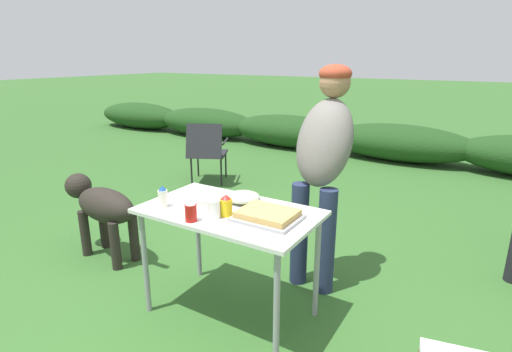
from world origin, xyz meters
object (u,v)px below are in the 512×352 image
mayo_bottle (163,197)px  standing_person_in_navy_coat (323,155)px  camp_chair_green_behind_table (207,150)px  paper_cup_stack (213,209)px  folding_table (229,221)px  mustard_bottle (226,205)px  mixing_bowl (243,197)px  dog (101,206)px  food_tray (268,215)px  plate_stack (195,198)px  ketchup_bottle (191,211)px

mayo_bottle → standing_person_in_navy_coat: standing_person_in_navy_coat is taller
mayo_bottle → camp_chair_green_behind_table: mayo_bottle is taller
paper_cup_stack → camp_chair_green_behind_table: 3.03m
folding_table → mustard_bottle: bearing=-66.1°
standing_person_in_navy_coat → paper_cup_stack: bearing=-107.6°
mixing_bowl → paper_cup_stack: paper_cup_stack is taller
mayo_bottle → mustard_bottle: mayo_bottle is taller
standing_person_in_navy_coat → dog: (-1.71, -0.59, -0.53)m
food_tray → mayo_bottle: mayo_bottle is taller
folding_table → standing_person_in_navy_coat: (0.33, 0.69, 0.33)m
mayo_bottle → standing_person_in_navy_coat: bearing=50.1°
folding_table → plate_stack: plate_stack is taller
paper_cup_stack → mayo_bottle: size_ratio=0.82×
paper_cup_stack → dog: (-1.38, 0.25, -0.34)m
paper_cup_stack → standing_person_in_navy_coat: (0.33, 0.84, 0.19)m
mixing_bowl → camp_chair_green_behind_table: bearing=133.3°
standing_person_in_navy_coat → dog: 1.89m
paper_cup_stack → camp_chair_green_behind_table: size_ratio=0.14×
folding_table → dog: bearing=175.7°
folding_table → food_tray: (0.28, -0.01, 0.10)m
plate_stack → standing_person_in_navy_coat: bearing=46.4°
mayo_bottle → ketchup_bottle: size_ratio=1.05×
food_tray → paper_cup_stack: bearing=-153.2°
folding_table → dog: (-1.38, 0.10, -0.21)m
mixing_bowl → dog: bearing=-177.0°
ketchup_bottle → standing_person_in_navy_coat: size_ratio=0.08×
food_tray → ketchup_bottle: (-0.37, -0.25, 0.04)m
mixing_bowl → mayo_bottle: 0.51m
standing_person_in_navy_coat → dog: bearing=-157.0°
folding_table → mayo_bottle: mayo_bottle is taller
mustard_bottle → dog: mustard_bottle is taller
plate_stack → dog: (-1.08, 0.07, -0.30)m
mustard_bottle → mixing_bowl: bearing=100.5°
standing_person_in_navy_coat → dog: size_ratio=1.58×
plate_stack → ketchup_bottle: ketchup_bottle is taller
mustard_bottle → camp_chair_green_behind_table: 3.01m
mayo_bottle → dog: bearing=164.7°
folding_table → plate_stack: (-0.30, 0.03, 0.09)m
paper_cup_stack → standing_person_in_navy_coat: standing_person_in_navy_coat is taller
dog → mayo_bottle: bearing=-101.5°
mayo_bottle → standing_person_in_navy_coat: size_ratio=0.09×
camp_chair_green_behind_table → standing_person_in_navy_coat: bearing=-60.8°
plate_stack → folding_table: bearing=-6.3°
food_tray → ketchup_bottle: ketchup_bottle is taller
folding_table → standing_person_in_navy_coat: standing_person_in_navy_coat is taller
folding_table → plate_stack: size_ratio=4.82×
plate_stack → standing_person_in_navy_coat: size_ratio=0.14×
mustard_bottle → camp_chair_green_behind_table: bearing=130.6°
mustard_bottle → ketchup_bottle: size_ratio=1.01×
mixing_bowl → ketchup_bottle: (-0.08, -0.43, 0.03)m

